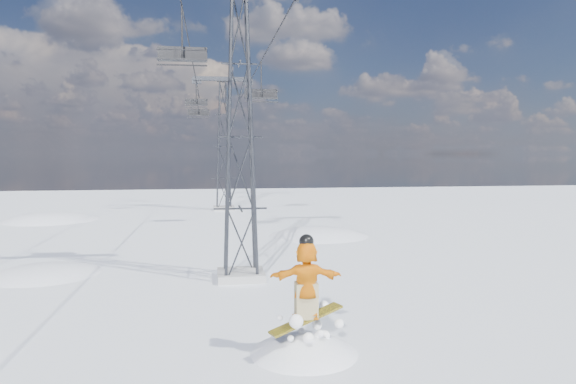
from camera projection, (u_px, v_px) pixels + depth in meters
name	position (u px, v px, depth m)	size (l,w,h in m)	color
ground	(227.00, 363.00, 11.94)	(120.00, 120.00, 0.00)	white
snow_terrain	(143.00, 379.00, 32.88)	(39.00, 37.00, 22.00)	white
lift_tower_near	(240.00, 138.00, 19.55)	(5.20, 1.80, 11.43)	#999999
lift_tower_far	(223.00, 147.00, 44.20)	(5.20, 1.80, 11.43)	#999999
haul_cables	(228.00, 53.00, 30.49)	(4.46, 51.00, 0.06)	black
lift_chair_near	(182.00, 55.00, 20.82)	(2.00, 0.57, 2.47)	black
lift_chair_mid	(261.00, 95.00, 33.37)	(2.16, 0.62, 2.68)	black
lift_chair_far	(196.00, 103.00, 41.86)	(1.83, 0.53, 2.27)	black
lift_chair_extra	(198.00, 113.00, 49.07)	(2.09, 0.60, 2.59)	black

